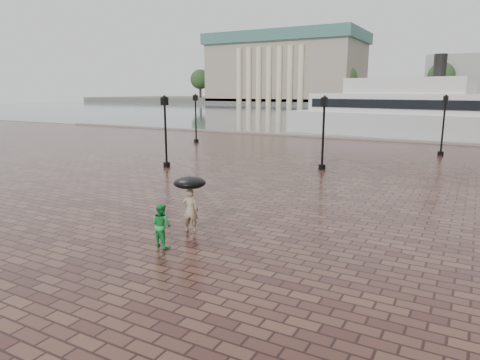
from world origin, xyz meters
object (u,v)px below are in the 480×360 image
at_px(street_lamps, 279,125).
at_px(adult_pedestrian, 190,210).
at_px(ferry_near, 405,113).
at_px(child_pedestrian, 161,225).

height_order(street_lamps, adult_pedestrian, street_lamps).
bearing_deg(ferry_near, adult_pedestrian, -81.96).
height_order(street_lamps, child_pedestrian, street_lamps).
distance_m(street_lamps, child_pedestrian, 19.57).
height_order(adult_pedestrian, child_pedestrian, adult_pedestrian).
relative_size(child_pedestrian, ferry_near, 0.05).
distance_m(child_pedestrian, ferry_near, 38.73).
relative_size(street_lamps, adult_pedestrian, 14.06).
bearing_deg(child_pedestrian, street_lamps, -66.18).
bearing_deg(adult_pedestrian, street_lamps, -95.58).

